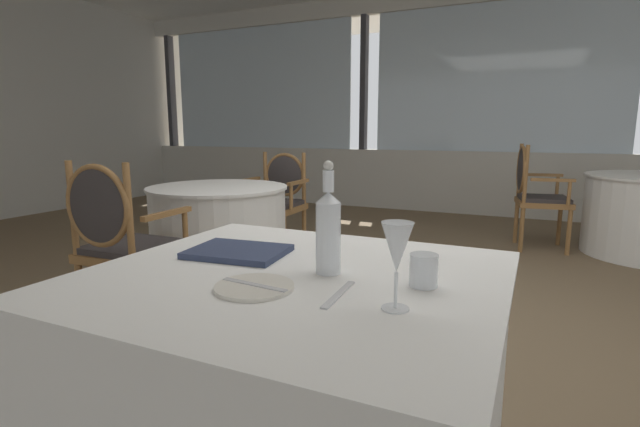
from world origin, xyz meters
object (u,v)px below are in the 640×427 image
at_px(water_bottle, 328,229).
at_px(wine_glass, 397,249).
at_px(dining_chair_1_0, 534,188).
at_px(water_tumbler, 424,270).
at_px(dining_chair_0_1, 279,195).
at_px(menu_book, 238,252).
at_px(dining_chair_0_0, 119,235).
at_px(side_plate, 254,287).

height_order(water_bottle, wine_glass, water_bottle).
distance_m(water_bottle, dining_chair_1_0, 3.76).
height_order(water_tumbler, dining_chair_0_1, dining_chair_0_1).
xyz_separation_m(menu_book, dining_chair_1_0, (0.85, 3.65, -0.16)).
relative_size(menu_book, dining_chair_0_0, 0.31).
relative_size(water_bottle, menu_book, 1.05).
relative_size(wine_glass, dining_chair_1_0, 0.20).
bearing_deg(side_plate, menu_book, 131.41).
height_order(side_plate, dining_chair_1_0, dining_chair_1_0).
distance_m(water_bottle, menu_book, 0.37).
bearing_deg(menu_book, dining_chair_0_1, 110.99).
bearing_deg(water_bottle, dining_chair_1_0, 82.28).
height_order(water_bottle, dining_chair_0_0, water_bottle).
xyz_separation_m(side_plate, wine_glass, (0.37, 0.02, 0.14)).
height_order(wine_glass, water_tumbler, wine_glass).
bearing_deg(dining_chair_0_0, dining_chair_1_0, -35.30).
height_order(wine_glass, dining_chair_0_0, dining_chair_0_0).
distance_m(wine_glass, dining_chair_0_0, 1.99).
height_order(dining_chair_0_1, dining_chair_1_0, dining_chair_1_0).
bearing_deg(dining_chair_0_0, dining_chair_0_1, 0.00).
distance_m(menu_book, dining_chair_1_0, 3.76).
relative_size(water_bottle, dining_chair_0_0, 0.33).
relative_size(water_bottle, dining_chair_1_0, 0.32).
distance_m(water_bottle, dining_chair_0_1, 2.97).
bearing_deg(dining_chair_0_1, water_bottle, 30.91).
height_order(water_bottle, menu_book, water_bottle).
bearing_deg(dining_chair_0_1, water_tumbler, 35.13).
bearing_deg(dining_chair_0_1, dining_chair_0_0, 0.00).
distance_m(menu_book, dining_chair_0_1, 2.74).
distance_m(dining_chair_0_0, dining_chair_1_0, 3.70).
distance_m(side_plate, dining_chair_0_0, 1.66).
xyz_separation_m(wine_glass, dining_chair_1_0, (0.25, 3.90, -0.29)).
bearing_deg(dining_chair_0_0, water_tumbler, -111.04).
bearing_deg(menu_book, dining_chair_1_0, 70.70).
bearing_deg(wine_glass, water_bottle, 143.23).
height_order(dining_chair_0_0, dining_chair_0_1, dining_chair_0_0).
height_order(wine_glass, dining_chair_1_0, dining_chair_1_0).
relative_size(side_plate, menu_book, 0.68).
xyz_separation_m(side_plate, dining_chair_1_0, (0.62, 3.92, -0.15)).
height_order(side_plate, dining_chair_0_0, dining_chair_0_0).
relative_size(wine_glass, dining_chair_0_0, 0.21).
xyz_separation_m(water_bottle, menu_book, (-0.35, 0.06, -0.12)).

